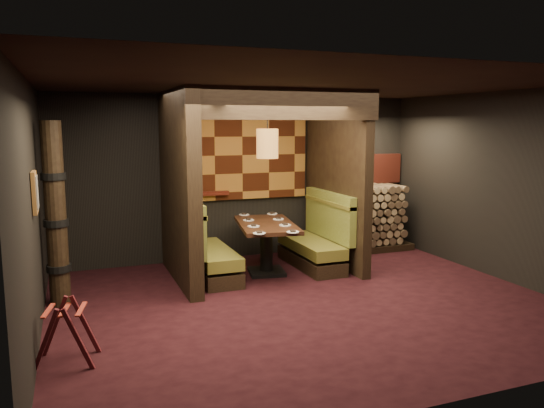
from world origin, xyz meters
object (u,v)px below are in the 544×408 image
(totem_column, at_px, (56,216))
(pendant_lamp, at_px, (267,144))
(booth_bench_right, at_px, (317,243))
(dining_table, at_px, (266,238))
(booth_bench_left, at_px, (206,252))
(luggage_rack, at_px, (66,330))
(firewood_stack, at_px, (366,218))

(totem_column, bearing_deg, pendant_lamp, 6.96)
(booth_bench_right, distance_m, dining_table, 0.97)
(booth_bench_left, height_order, pendant_lamp, pendant_lamp)
(booth_bench_left, height_order, luggage_rack, booth_bench_left)
(totem_column, relative_size, firewood_stack, 1.39)
(pendant_lamp, distance_m, totem_column, 3.18)
(pendant_lamp, bearing_deg, dining_table, 90.00)
(booth_bench_left, distance_m, firewood_stack, 3.33)
(luggage_rack, distance_m, firewood_stack, 6.10)
(totem_column, distance_m, firewood_stack, 5.51)
(pendant_lamp, bearing_deg, firewood_stack, 20.96)
(firewood_stack, bearing_deg, booth_bench_right, -152.65)
(booth_bench_right, distance_m, luggage_rack, 4.58)
(pendant_lamp, height_order, firewood_stack, pendant_lamp)
(pendant_lamp, xyz_separation_m, firewood_stack, (2.30, 0.88, -1.45))
(dining_table, distance_m, firewood_stack, 2.44)
(dining_table, bearing_deg, booth_bench_left, 172.27)
(firewood_stack, bearing_deg, luggage_rack, -149.51)
(totem_column, bearing_deg, luggage_rack, -87.52)
(totem_column, bearing_deg, booth_bench_right, 7.86)
(booth_bench_right, height_order, totem_column, totem_column)
(dining_table, bearing_deg, firewood_stack, 19.86)
(booth_bench_left, bearing_deg, dining_table, -7.73)
(booth_bench_right, height_order, firewood_stack, firewood_stack)
(booth_bench_left, bearing_deg, pendant_lamp, -10.67)
(dining_table, height_order, luggage_rack, dining_table)
(dining_table, height_order, firewood_stack, firewood_stack)
(booth_bench_right, xyz_separation_m, pendant_lamp, (-0.94, -0.18, 1.66))
(luggage_rack, relative_size, totem_column, 0.29)
(booth_bench_right, bearing_deg, totem_column, -172.14)
(firewood_stack, bearing_deg, pendant_lamp, -159.04)
(booth_bench_right, xyz_separation_m, dining_table, (-0.94, -0.13, 0.18))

